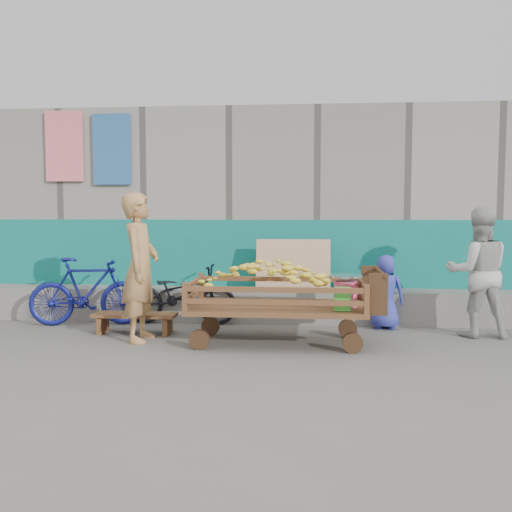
# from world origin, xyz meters

# --- Properties ---
(ground) EXTENTS (80.00, 80.00, 0.00)m
(ground) POSITION_xyz_m (0.00, 0.00, 0.00)
(ground) COLOR #5E5C56
(ground) RESTS_ON ground
(building_wall) EXTENTS (12.00, 3.50, 3.00)m
(building_wall) POSITION_xyz_m (-0.00, 4.05, 1.47)
(building_wall) COLOR gray
(building_wall) RESTS_ON ground
(banana_cart) EXTENTS (2.20, 1.00, 0.94)m
(banana_cart) POSITION_xyz_m (0.11, 1.04, 0.63)
(banana_cart) COLOR brown
(banana_cart) RESTS_ON ground
(bench) EXTENTS (1.03, 0.31, 0.26)m
(bench) POSITION_xyz_m (-1.64, 1.39, 0.19)
(bench) COLOR brown
(bench) RESTS_ON ground
(vendor_man) EXTENTS (0.43, 0.64, 1.74)m
(vendor_man) POSITION_xyz_m (-1.46, 1.05, 0.87)
(vendor_man) COLOR #B07F4B
(vendor_man) RESTS_ON ground
(woman) EXTENTS (0.78, 0.62, 1.57)m
(woman) POSITION_xyz_m (2.56, 1.64, 0.79)
(woman) COLOR #B9B9B3
(woman) RESTS_ON ground
(child) EXTENTS (0.48, 0.32, 0.97)m
(child) POSITION_xyz_m (1.50, 1.98, 0.48)
(child) COLOR #323AA7
(child) RESTS_ON ground
(bicycle_dark) EXTENTS (1.53, 0.53, 0.80)m
(bicycle_dark) POSITION_xyz_m (-1.21, 2.05, 0.40)
(bicycle_dark) COLOR black
(bicycle_dark) RESTS_ON ground
(bicycle_blue) EXTENTS (1.57, 0.72, 0.91)m
(bicycle_blue) POSITION_xyz_m (-2.43, 1.85, 0.46)
(bicycle_blue) COLOR navy
(bicycle_blue) RESTS_ON ground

